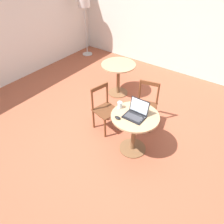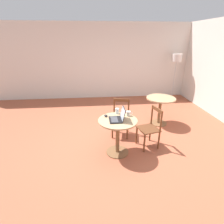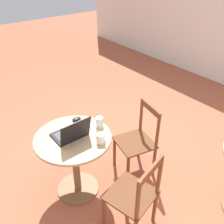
{
  "view_description": "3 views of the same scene",
  "coord_description": "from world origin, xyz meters",
  "px_view_note": "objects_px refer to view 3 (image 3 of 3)",
  "views": [
    {
      "loc": [
        -2.2,
        -1.7,
        2.85
      ],
      "look_at": [
        0.13,
        0.01,
        0.56
      ],
      "focal_mm": 35.0,
      "sensor_mm": 36.0,
      "label": 1
    },
    {
      "loc": [
        -0.31,
        -3.43,
        2.18
      ],
      "look_at": [
        0.04,
        0.08,
        0.68
      ],
      "focal_mm": 28.0,
      "sensor_mm": 36.0,
      "label": 2
    },
    {
      "loc": [
        1.81,
        -1.34,
        2.25
      ],
      "look_at": [
        -0.04,
        0.12,
        0.72
      ],
      "focal_mm": 40.0,
      "sensor_mm": 36.0,
      "label": 3
    }
  ],
  "objects_px": {
    "laptop": "(71,133)",
    "mouse": "(77,119)",
    "mug": "(101,138)",
    "cafe_table_near": "(74,152)",
    "chair_near_right": "(135,196)",
    "drinking_glass": "(100,122)",
    "chair_near_back": "(138,141)"
  },
  "relations": [
    {
      "from": "chair_near_right",
      "to": "mouse",
      "type": "relative_size",
      "value": 8.67
    },
    {
      "from": "mouse",
      "to": "mug",
      "type": "height_order",
      "value": "mug"
    },
    {
      "from": "laptop",
      "to": "drinking_glass",
      "type": "xyz_separation_m",
      "value": [
        0.03,
        0.31,
        0.0
      ]
    },
    {
      "from": "laptop",
      "to": "mouse",
      "type": "bearing_deg",
      "value": 138.78
    },
    {
      "from": "mug",
      "to": "drinking_glass",
      "type": "bearing_deg",
      "value": 147.03
    },
    {
      "from": "chair_near_right",
      "to": "mug",
      "type": "xyz_separation_m",
      "value": [
        -0.47,
        -0.01,
        0.36
      ]
    },
    {
      "from": "cafe_table_near",
      "to": "chair_near_back",
      "type": "bearing_deg",
      "value": 77.07
    },
    {
      "from": "chair_near_right",
      "to": "drinking_glass",
      "type": "relative_size",
      "value": 7.96
    },
    {
      "from": "chair_near_back",
      "to": "laptop",
      "type": "distance_m",
      "value": 0.84
    },
    {
      "from": "laptop",
      "to": "mug",
      "type": "xyz_separation_m",
      "value": [
        0.24,
        0.18,
        -0.0
      ]
    },
    {
      "from": "chair_near_back",
      "to": "laptop",
      "type": "height_order",
      "value": "laptop"
    },
    {
      "from": "chair_near_right",
      "to": "chair_near_back",
      "type": "relative_size",
      "value": 1.0
    },
    {
      "from": "chair_near_right",
      "to": "mug",
      "type": "relative_size",
      "value": 7.05
    },
    {
      "from": "mug",
      "to": "chair_near_right",
      "type": "bearing_deg",
      "value": 1.44
    },
    {
      "from": "chair_near_right",
      "to": "mug",
      "type": "distance_m",
      "value": 0.59
    },
    {
      "from": "laptop",
      "to": "drinking_glass",
      "type": "relative_size",
      "value": 2.89
    },
    {
      "from": "cafe_table_near",
      "to": "chair_near_right",
      "type": "xyz_separation_m",
      "value": [
        0.71,
        0.18,
        -0.12
      ]
    },
    {
      "from": "laptop",
      "to": "mug",
      "type": "bearing_deg",
      "value": 36.42
    },
    {
      "from": "chair_near_right",
      "to": "drinking_glass",
      "type": "height_order",
      "value": "chair_near_right"
    },
    {
      "from": "chair_near_right",
      "to": "laptop",
      "type": "xyz_separation_m",
      "value": [
        -0.71,
        -0.19,
        0.36
      ]
    },
    {
      "from": "cafe_table_near",
      "to": "chair_near_right",
      "type": "relative_size",
      "value": 0.87
    },
    {
      "from": "mouse",
      "to": "drinking_glass",
      "type": "bearing_deg",
      "value": 27.78
    },
    {
      "from": "chair_near_right",
      "to": "drinking_glass",
      "type": "bearing_deg",
      "value": 169.63
    },
    {
      "from": "cafe_table_near",
      "to": "mug",
      "type": "relative_size",
      "value": 6.1
    },
    {
      "from": "chair_near_right",
      "to": "mug",
      "type": "bearing_deg",
      "value": -178.56
    },
    {
      "from": "chair_near_right",
      "to": "mouse",
      "type": "xyz_separation_m",
      "value": [
        -0.93,
        -0.0,
        0.33
      ]
    },
    {
      "from": "laptop",
      "to": "drinking_glass",
      "type": "height_order",
      "value": "laptop"
    },
    {
      "from": "laptop",
      "to": "mug",
      "type": "relative_size",
      "value": 2.56
    },
    {
      "from": "mouse",
      "to": "mug",
      "type": "xyz_separation_m",
      "value": [
        0.45,
        -0.01,
        0.03
      ]
    },
    {
      "from": "cafe_table_near",
      "to": "mouse",
      "type": "relative_size",
      "value": 7.51
    },
    {
      "from": "chair_near_right",
      "to": "chair_near_back",
      "type": "xyz_separation_m",
      "value": [
        -0.54,
        0.55,
        0.0
      ]
    },
    {
      "from": "mug",
      "to": "cafe_table_near",
      "type": "bearing_deg",
      "value": -144.73
    }
  ]
}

